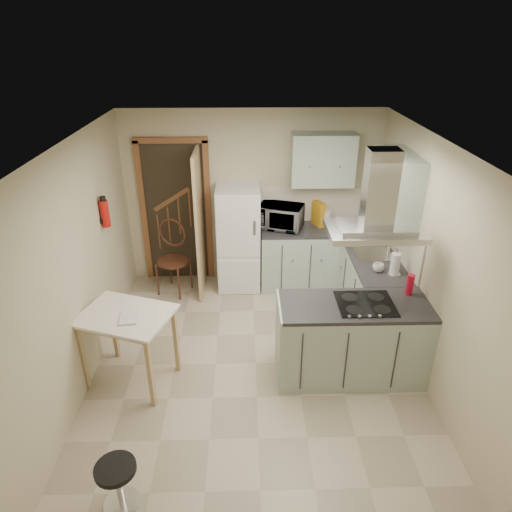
{
  "coord_description": "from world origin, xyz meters",
  "views": [
    {
      "loc": [
        -0.1,
        -4.11,
        3.45
      ],
      "look_at": [
        0.01,
        0.45,
        1.15
      ],
      "focal_mm": 32.0,
      "sensor_mm": 36.0,
      "label": 1
    }
  ],
  "objects_px": {
    "fridge": "(239,239)",
    "microwave": "(281,216)",
    "peninsula": "(352,340)",
    "stool": "(118,485)",
    "bentwood_chair": "(173,261)",
    "drop_leaf_table": "(130,348)",
    "extractor_hood": "(375,231)"
  },
  "relations": [
    {
      "from": "peninsula",
      "to": "microwave",
      "type": "relative_size",
      "value": 2.58
    },
    {
      "from": "fridge",
      "to": "peninsula",
      "type": "relative_size",
      "value": 0.97
    },
    {
      "from": "microwave",
      "to": "drop_leaf_table",
      "type": "bearing_deg",
      "value": -110.98
    },
    {
      "from": "peninsula",
      "to": "bentwood_chair",
      "type": "relative_size",
      "value": 1.59
    },
    {
      "from": "drop_leaf_table",
      "to": "stool",
      "type": "height_order",
      "value": "drop_leaf_table"
    },
    {
      "from": "fridge",
      "to": "microwave",
      "type": "xyz_separation_m",
      "value": [
        0.59,
        0.04,
        0.32
      ]
    },
    {
      "from": "peninsula",
      "to": "extractor_hood",
      "type": "bearing_deg",
      "value": 0.0
    },
    {
      "from": "peninsula",
      "to": "drop_leaf_table",
      "type": "height_order",
      "value": "peninsula"
    },
    {
      "from": "extractor_hood",
      "to": "bentwood_chair",
      "type": "distance_m",
      "value": 3.14
    },
    {
      "from": "fridge",
      "to": "peninsula",
      "type": "xyz_separation_m",
      "value": [
        1.22,
        -1.98,
        -0.3
      ]
    },
    {
      "from": "peninsula",
      "to": "bentwood_chair",
      "type": "bearing_deg",
      "value": 140.11
    },
    {
      "from": "extractor_hood",
      "to": "bentwood_chair",
      "type": "relative_size",
      "value": 0.92
    },
    {
      "from": "fridge",
      "to": "microwave",
      "type": "distance_m",
      "value": 0.67
    },
    {
      "from": "peninsula",
      "to": "stool",
      "type": "relative_size",
      "value": 3.57
    },
    {
      "from": "peninsula",
      "to": "drop_leaf_table",
      "type": "bearing_deg",
      "value": -178.95
    },
    {
      "from": "stool",
      "to": "extractor_hood",
      "type": "bearing_deg",
      "value": 33.97
    },
    {
      "from": "microwave",
      "to": "bentwood_chair",
      "type": "bearing_deg",
      "value": -152.84
    },
    {
      "from": "stool",
      "to": "peninsula",
      "type": "bearing_deg",
      "value": 35.18
    },
    {
      "from": "stool",
      "to": "microwave",
      "type": "xyz_separation_m",
      "value": [
        1.52,
        3.54,
        0.85
      ]
    },
    {
      "from": "fridge",
      "to": "stool",
      "type": "height_order",
      "value": "fridge"
    },
    {
      "from": "extractor_hood",
      "to": "microwave",
      "type": "relative_size",
      "value": 1.5
    },
    {
      "from": "fridge",
      "to": "bentwood_chair",
      "type": "height_order",
      "value": "fridge"
    },
    {
      "from": "peninsula",
      "to": "drop_leaf_table",
      "type": "relative_size",
      "value": 1.72
    },
    {
      "from": "peninsula",
      "to": "stool",
      "type": "distance_m",
      "value": 2.64
    },
    {
      "from": "peninsula",
      "to": "stool",
      "type": "xyz_separation_m",
      "value": [
        -2.15,
        -1.51,
        -0.23
      ]
    },
    {
      "from": "drop_leaf_table",
      "to": "bentwood_chair",
      "type": "distance_m",
      "value": 1.85
    },
    {
      "from": "fridge",
      "to": "extractor_hood",
      "type": "distance_m",
      "value": 2.57
    },
    {
      "from": "fridge",
      "to": "stool",
      "type": "relative_size",
      "value": 3.45
    },
    {
      "from": "extractor_hood",
      "to": "drop_leaf_table",
      "type": "bearing_deg",
      "value": -178.99
    },
    {
      "from": "fridge",
      "to": "stool",
      "type": "xyz_separation_m",
      "value": [
        -0.92,
        -3.49,
        -0.53
      ]
    },
    {
      "from": "fridge",
      "to": "peninsula",
      "type": "bearing_deg",
      "value": -58.26
    },
    {
      "from": "peninsula",
      "to": "extractor_hood",
      "type": "height_order",
      "value": "extractor_hood"
    }
  ]
}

